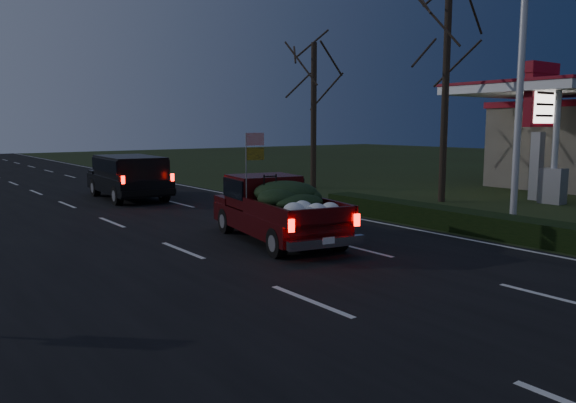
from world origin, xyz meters
TOP-DOWN VIEW (x-y plane):
  - ground at (0.00, 0.00)m, footprint 120.00×120.00m
  - road_asphalt at (0.00, 0.00)m, footprint 14.00×120.00m
  - hedge_row at (7.80, 3.00)m, footprint 1.00×10.00m
  - light_pole at (9.50, 2.00)m, footprint 0.50×0.90m
  - gas_price_pylon at (16.00, 4.99)m, footprint 2.00×0.41m
  - gas_canopy at (18.00, 6.00)m, footprint 7.10×6.10m
  - bare_tree_mid at (12.50, 7.00)m, footprint 3.60×3.60m
  - bare_tree_far at (11.50, 14.00)m, footprint 3.60×3.60m
  - pickup_truck at (2.57, 4.61)m, footprint 2.70×5.15m
  - lead_suv at (2.58, 15.15)m, footprint 2.48×5.25m

SIDE VIEW (x-z plane):
  - ground at x=0.00m, z-range 0.00..0.00m
  - road_asphalt at x=0.00m, z-range 0.00..0.02m
  - hedge_row at x=7.80m, z-range 0.00..0.60m
  - pickup_truck at x=2.57m, z-range -0.32..2.25m
  - lead_suv at x=2.58m, z-range 0.38..1.85m
  - gas_price_pylon at x=16.00m, z-range 0.98..6.56m
  - gas_canopy at x=18.00m, z-range 1.91..6.79m
  - bare_tree_far at x=11.50m, z-range 1.73..8.73m
  - light_pole at x=9.50m, z-range 0.90..10.06m
  - bare_tree_mid at x=12.50m, z-range 2.10..10.60m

